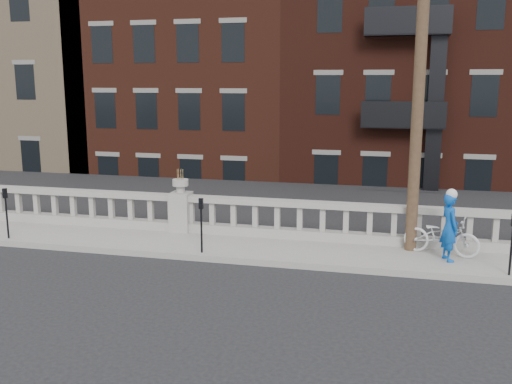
{
  "coord_description": "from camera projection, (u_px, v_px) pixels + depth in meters",
  "views": [
    {
      "loc": [
        5.65,
        -10.61,
        4.34
      ],
      "look_at": [
        2.33,
        3.2,
        1.52
      ],
      "focal_mm": 40.0,
      "sensor_mm": 36.0,
      "label": 1
    }
  ],
  "objects": [
    {
      "name": "cyclist",
      "position": [
        449.0,
        227.0,
        13.25
      ],
      "size": [
        0.57,
        0.68,
        1.6
      ],
      "primitive_type": "imported",
      "rotation": [
        0.0,
        0.0,
        1.94
      ],
      "color": "#0B4BAD",
      "rests_on": "sidewalk"
    },
    {
      "name": "utility_pole",
      "position": [
        421.0,
        40.0,
        13.26
      ],
      "size": [
        1.6,
        0.28,
        10.0
      ],
      "color": "#422D1E",
      "rests_on": "sidewalk"
    },
    {
      "name": "parking_meter_b",
      "position": [
        6.0,
        207.0,
        15.09
      ],
      "size": [
        0.1,
        0.09,
        1.36
      ],
      "color": "black",
      "rests_on": "sidewalk"
    },
    {
      "name": "parking_meter_d",
      "position": [
        512.0,
        238.0,
        12.23
      ],
      "size": [
        0.1,
        0.09,
        1.36
      ],
      "color": "black",
      "rests_on": "sidewalk"
    },
    {
      "name": "balustrade",
      "position": [
        181.0,
        214.0,
        15.91
      ],
      "size": [
        28.0,
        0.34,
        1.03
      ],
      "color": "gray",
      "rests_on": "sidewalk"
    },
    {
      "name": "lower_level",
      "position": [
        305.0,
        109.0,
        33.6
      ],
      "size": [
        80.0,
        44.0,
        20.8
      ],
      "color": "#605E59",
      "rests_on": "ground"
    },
    {
      "name": "ground",
      "position": [
        116.0,
        284.0,
        12.26
      ],
      "size": [
        120.0,
        120.0,
        0.0
      ],
      "primitive_type": "plane",
      "color": "black",
      "rests_on": "ground"
    },
    {
      "name": "bicycle",
      "position": [
        441.0,
        236.0,
        13.76
      ],
      "size": [
        1.89,
        1.07,
        0.94
      ],
      "primitive_type": "imported",
      "rotation": [
        0.0,
        0.0,
        1.31
      ],
      "color": "silver",
      "rests_on": "sidewalk"
    },
    {
      "name": "planter_pedestal",
      "position": [
        181.0,
        207.0,
        15.87
      ],
      "size": [
        0.55,
        0.55,
        1.76
      ],
      "color": "gray",
      "rests_on": "sidewalk"
    },
    {
      "name": "sidewalk",
      "position": [
        169.0,
        243.0,
        15.11
      ],
      "size": [
        32.0,
        2.2,
        0.15
      ],
      "primitive_type": "cube",
      "color": "gray",
      "rests_on": "ground"
    },
    {
      "name": "parking_meter_c",
      "position": [
        201.0,
        219.0,
        13.84
      ],
      "size": [
        0.1,
        0.09,
        1.36
      ],
      "color": "black",
      "rests_on": "sidewalk"
    }
  ]
}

